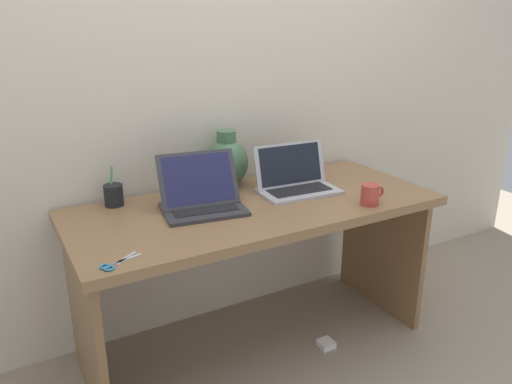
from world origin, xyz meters
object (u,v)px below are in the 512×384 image
(laptop_right, at_px, (295,179))
(coffee_mug, at_px, (370,194))
(laptop_left, at_px, (201,195))
(pen_cup, at_px, (114,195))
(scissors, at_px, (114,264))
(green_vase, at_px, (227,162))
(power_brick, at_px, (326,344))

(laptop_right, bearing_deg, coffee_mug, -59.95)
(laptop_left, bearing_deg, coffee_mug, -25.08)
(pen_cup, relative_size, scissors, 1.15)
(green_vase, distance_m, pen_cup, 0.53)
(laptop_left, bearing_deg, pen_cup, 144.65)
(laptop_right, height_order, scissors, laptop_right)
(laptop_left, distance_m, scissors, 0.55)
(laptop_left, distance_m, coffee_mug, 0.70)
(pen_cup, bearing_deg, laptop_right, -15.20)
(laptop_left, relative_size, green_vase, 1.37)
(green_vase, bearing_deg, power_brick, -58.97)
(laptop_right, relative_size, pen_cup, 2.18)
(pen_cup, height_order, power_brick, pen_cup)
(laptop_left, relative_size, pen_cup, 2.14)
(green_vase, relative_size, coffee_mug, 2.29)
(scissors, bearing_deg, power_brick, 5.60)
(pen_cup, bearing_deg, laptop_left, -35.35)
(power_brick, bearing_deg, green_vase, 121.03)
(power_brick, bearing_deg, pen_cup, 151.01)
(scissors, relative_size, power_brick, 2.06)
(coffee_mug, xyz_separation_m, scissors, (-1.08, -0.02, -0.04))
(power_brick, bearing_deg, laptop_right, 99.41)
(green_vase, xyz_separation_m, power_brick, (0.27, -0.45, -0.81))
(green_vase, height_order, power_brick, green_vase)
(laptop_right, bearing_deg, scissors, -159.90)
(coffee_mug, bearing_deg, pen_cup, 151.38)
(laptop_left, relative_size, laptop_right, 0.98)
(laptop_left, xyz_separation_m, laptop_right, (0.46, 0.01, -0.00))
(coffee_mug, bearing_deg, scissors, -178.73)
(green_vase, bearing_deg, scissors, -140.68)
(laptop_right, distance_m, power_brick, 0.78)
(pen_cup, height_order, scissors, pen_cup)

